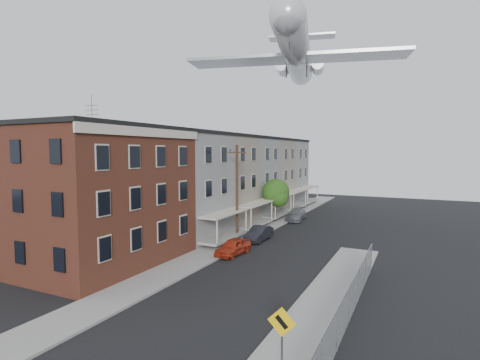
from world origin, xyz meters
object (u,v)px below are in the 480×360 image
object	(u,v)px
car_near	(233,247)
airplane	(297,54)
car_far	(296,215)
warning_sign	(282,332)
street_tree	(277,194)
utility_pole	(237,191)
car_mid	(259,234)

from	to	relation	value
car_near	airplane	bearing A→B (deg)	93.21
car_far	airplane	distance (m)	18.80
warning_sign	car_far	xyz separation A→B (m)	(-9.20, 31.39, -1.20)
street_tree	car_far	bearing A→B (deg)	55.53
utility_pole	car_mid	xyz separation A→B (m)	(2.00, 0.63, -4.00)
utility_pole	car_near	xyz separation A→B (m)	(2.00, -4.76, -4.02)
car_mid	warning_sign	bearing A→B (deg)	-63.87
street_tree	airplane	world-z (taller)	airplane
utility_pole	car_far	distance (m)	13.14
car_far	utility_pole	bearing A→B (deg)	-103.43
car_mid	utility_pole	bearing A→B (deg)	-161.42
warning_sign	car_near	bearing A→B (deg)	122.82
warning_sign	car_far	world-z (taller)	warning_sign
warning_sign	airplane	bearing A→B (deg)	106.59
street_tree	car_mid	world-z (taller)	street_tree
airplane	car_mid	bearing A→B (deg)	-93.80
street_tree	car_far	xyz separation A→B (m)	(1.67, 2.44, -2.76)
car_near	car_far	bearing A→B (deg)	95.61
car_near	car_far	distance (m)	17.12
street_tree	airplane	size ratio (longest dim) A/B	0.20
utility_pole	car_far	xyz separation A→B (m)	(2.00, 12.36, -3.99)
warning_sign	airplane	distance (m)	34.77
utility_pole	car_mid	size ratio (longest dim) A/B	2.21
car_near	car_mid	xyz separation A→B (m)	(0.00, 5.39, 0.01)
utility_pole	street_tree	distance (m)	10.00
car_mid	car_far	world-z (taller)	car_far
warning_sign	car_mid	bearing A→B (deg)	115.08
utility_pole	car_near	distance (m)	6.54
utility_pole	airplane	world-z (taller)	airplane
warning_sign	street_tree	xyz separation A→B (m)	(-10.87, 28.95, 1.57)
car_near	car_far	world-z (taller)	car_far
utility_pole	car_mid	distance (m)	4.52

